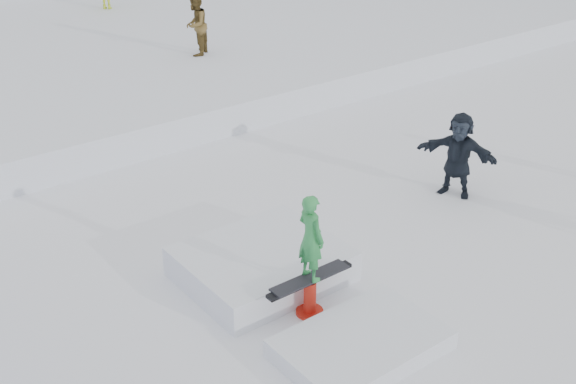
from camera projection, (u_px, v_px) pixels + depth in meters
ground at (338, 305)px, 11.70m from camera, size 120.00×120.00×0.00m
snow_midrise at (7, 57)px, 22.84m from camera, size 50.00×18.00×0.80m
walker_olive at (196, 25)px, 21.25m from camera, size 1.11×1.09×1.80m
spectator_dark at (458, 155)px, 14.84m from camera, size 1.15×1.75×1.80m
jib_rail_feature at (288, 281)px, 11.77m from camera, size 2.60×4.40×2.11m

